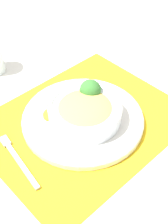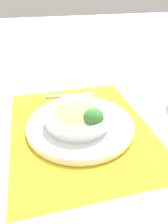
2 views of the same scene
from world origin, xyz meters
The scene contains 8 objects.
ground_plane centered at (0.00, 0.00, 0.00)m, with size 4.00×4.00×0.00m, color white.
placemat centered at (0.00, 0.00, 0.00)m, with size 0.52×0.42×0.00m.
plate centered at (0.00, 0.00, 0.02)m, with size 0.32×0.32×0.02m.
bowl centered at (0.00, -0.01, 0.05)m, with size 0.19×0.19×0.05m.
broccoli_floret centered at (0.05, 0.03, 0.07)m, with size 0.06×0.06×0.08m.
carrot_slice_near centered at (-0.03, 0.08, 0.02)m, with size 0.05×0.05×0.01m.
carrot_slice_middle centered at (-0.06, 0.06, 0.02)m, with size 0.05×0.05×0.01m.
fork centered at (-0.20, 0.02, 0.01)m, with size 0.04×0.18×0.01m.
Camera 1 is at (-0.38, -0.43, 0.60)m, focal length 50.00 mm.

